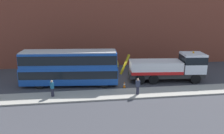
{
  "coord_description": "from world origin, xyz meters",
  "views": [
    {
      "loc": [
        -4.87,
        -26.5,
        9.2
      ],
      "look_at": [
        -1.36,
        -0.48,
        2.0
      ],
      "focal_mm": 37.29,
      "sensor_mm": 36.0,
      "label": 1
    }
  ],
  "objects": [
    {
      "name": "pedestrian_bystander",
      "position": [
        0.74,
        -4.67,
        0.99
      ],
      "size": [
        0.44,
        0.35,
        1.71
      ],
      "rotation": [
        0.0,
        0.0,
        1.75
      ],
      "color": "#232333",
      "rests_on": "near_kerb"
    },
    {
      "name": "pedestrian_onlooker",
      "position": [
        -7.88,
        -4.08,
        0.99
      ],
      "size": [
        0.4,
        0.47,
        1.71
      ],
      "rotation": [
        0.0,
        0.0,
        0.43
      ],
      "color": "#232333",
      "rests_on": "near_kerb"
    },
    {
      "name": "ground_plane",
      "position": [
        0.0,
        0.0,
        0.0
      ],
      "size": [
        120.0,
        120.0,
        0.0
      ],
      "primitive_type": "plane",
      "color": "#38383D"
    },
    {
      "name": "near_kerb",
      "position": [
        0.0,
        -4.2,
        0.07
      ],
      "size": [
        60.0,
        2.8,
        0.15
      ],
      "primitive_type": "cube",
      "color": "gray",
      "rests_on": "ground_plane"
    },
    {
      "name": "building_facade",
      "position": [
        0.0,
        8.31,
        8.07
      ],
      "size": [
        60.0,
        1.5,
        16.0
      ],
      "color": "brown",
      "rests_on": "ground_plane"
    },
    {
      "name": "recovery_tow_truck",
      "position": [
        5.74,
        -0.52,
        1.76
      ],
      "size": [
        10.23,
        3.46,
        3.67
      ],
      "rotation": [
        0.0,
        0.0,
        -0.09
      ],
      "color": "#2D2D2D",
      "rests_on": "ground_plane"
    },
    {
      "name": "double_decker_bus",
      "position": [
        -6.26,
        -0.48,
        2.23
      ],
      "size": [
        11.19,
        3.56,
        4.06
      ],
      "rotation": [
        0.0,
        0.0,
        -0.09
      ],
      "color": "#19479E",
      "rests_on": "ground_plane"
    },
    {
      "name": "traffic_cone_near_bus",
      "position": [
        -0.18,
        -2.21,
        0.34
      ],
      "size": [
        0.36,
        0.36,
        0.72
      ],
      "color": "orange",
      "rests_on": "ground_plane"
    }
  ]
}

